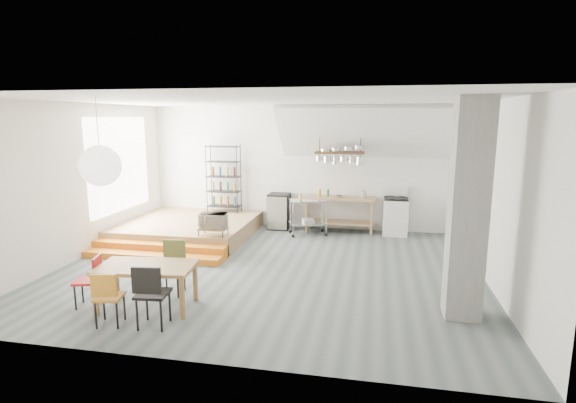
% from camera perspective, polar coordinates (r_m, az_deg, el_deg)
% --- Properties ---
extents(floor, '(8.00, 8.00, 0.00)m').
position_cam_1_polar(floor, '(8.86, -2.49, -8.48)').
color(floor, '#4E595A').
rests_on(floor, ground).
extents(wall_back, '(8.00, 0.04, 3.20)m').
position_cam_1_polar(wall_back, '(11.88, 1.46, 4.32)').
color(wall_back, silver).
rests_on(wall_back, ground).
extents(wall_left, '(0.04, 7.00, 3.20)m').
position_cam_1_polar(wall_left, '(10.19, -25.00, 2.30)').
color(wall_left, silver).
rests_on(wall_left, ground).
extents(wall_right, '(0.04, 7.00, 3.20)m').
position_cam_1_polar(wall_right, '(8.48, 24.71, 0.83)').
color(wall_right, silver).
rests_on(wall_right, ground).
extents(ceiling, '(8.00, 7.00, 0.02)m').
position_cam_1_polar(ceiling, '(8.38, -2.66, 12.67)').
color(ceiling, white).
rests_on(ceiling, wall_back).
extents(slope_ceiling, '(4.40, 1.44, 1.32)m').
position_cam_1_polar(slope_ceiling, '(11.04, 10.29, 8.63)').
color(slope_ceiling, white).
rests_on(slope_ceiling, wall_back).
extents(window_pane, '(0.02, 2.50, 2.20)m').
position_cam_1_polar(window_pane, '(11.39, -20.57, 4.40)').
color(window_pane, white).
rests_on(window_pane, wall_left).
extents(platform, '(3.00, 3.00, 0.40)m').
position_cam_1_polar(platform, '(11.41, -12.38, -3.32)').
color(platform, '#97784B').
rests_on(platform, ground).
extents(step_lower, '(3.00, 0.35, 0.13)m').
position_cam_1_polar(step_lower, '(9.76, -16.93, -6.73)').
color(step_lower, orange).
rests_on(step_lower, ground).
extents(step_upper, '(3.00, 0.35, 0.27)m').
position_cam_1_polar(step_upper, '(10.04, -16.01, -5.81)').
color(step_upper, orange).
rests_on(step_upper, ground).
extents(concrete_column, '(0.50, 0.50, 3.20)m').
position_cam_1_polar(concrete_column, '(6.88, 21.88, -1.01)').
color(concrete_column, gray).
rests_on(concrete_column, ground).
extents(kitchen_counter, '(1.80, 0.60, 0.91)m').
position_cam_1_polar(kitchen_counter, '(11.55, 6.53, -0.82)').
color(kitchen_counter, '#97784B').
rests_on(kitchen_counter, ground).
extents(stove, '(0.60, 0.60, 1.18)m').
position_cam_1_polar(stove, '(11.56, 13.45, -1.77)').
color(stove, white).
rests_on(stove, ground).
extents(pot_rack, '(1.20, 0.50, 1.43)m').
position_cam_1_polar(pot_rack, '(11.13, 6.72, 5.78)').
color(pot_rack, '#402919').
rests_on(pot_rack, ceiling).
extents(wire_shelving, '(0.88, 0.38, 1.80)m').
position_cam_1_polar(wire_shelving, '(12.12, -8.16, 3.05)').
color(wire_shelving, black).
rests_on(wire_shelving, platform).
extents(microwave_shelf, '(0.60, 0.40, 0.16)m').
position_cam_1_polar(microwave_shelf, '(9.80, -9.46, -3.42)').
color(microwave_shelf, '#97784B').
rests_on(microwave_shelf, platform).
extents(paper_lantern, '(0.60, 0.60, 0.60)m').
position_cam_1_polar(paper_lantern, '(7.16, -22.72, 4.21)').
color(paper_lantern, white).
rests_on(paper_lantern, ceiling).
extents(dining_table, '(1.54, 0.98, 0.69)m').
position_cam_1_polar(dining_table, '(7.24, -17.54, -8.28)').
color(dining_table, olive).
rests_on(dining_table, ground).
extents(chair_mustard, '(0.44, 0.44, 0.80)m').
position_cam_1_polar(chair_mustard, '(6.85, -21.98, -10.85)').
color(chair_mustard, '#BE7920').
rests_on(chair_mustard, ground).
extents(chair_black, '(0.47, 0.47, 0.93)m').
position_cam_1_polar(chair_black, '(6.57, -17.07, -10.76)').
color(chair_black, black).
rests_on(chair_black, ground).
extents(chair_olive, '(0.43, 0.43, 0.88)m').
position_cam_1_polar(chair_olive, '(7.79, -14.44, -7.46)').
color(chair_olive, brown).
rests_on(chair_olive, ground).
extents(chair_red, '(0.45, 0.45, 0.80)m').
position_cam_1_polar(chair_red, '(7.66, -23.69, -8.74)').
color(chair_red, red).
rests_on(chair_red, ground).
extents(rolling_cart, '(1.01, 0.77, 0.89)m').
position_cam_1_polar(rolling_cart, '(11.20, 2.57, -1.37)').
color(rolling_cart, silver).
rests_on(rolling_cart, ground).
extents(mini_fridge, '(0.55, 0.55, 0.93)m').
position_cam_1_polar(mini_fridge, '(11.86, -1.13, -1.24)').
color(mini_fridge, black).
rests_on(mini_fridge, ground).
extents(microwave, '(0.61, 0.45, 0.31)m').
position_cam_1_polar(microwave, '(9.76, -9.49, -2.42)').
color(microwave, beige).
rests_on(microwave, microwave_shelf).
extents(bowl, '(0.23, 0.23, 0.05)m').
position_cam_1_polar(bowl, '(11.44, 6.56, 0.65)').
color(bowl, silver).
rests_on(bowl, kitchen_counter).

